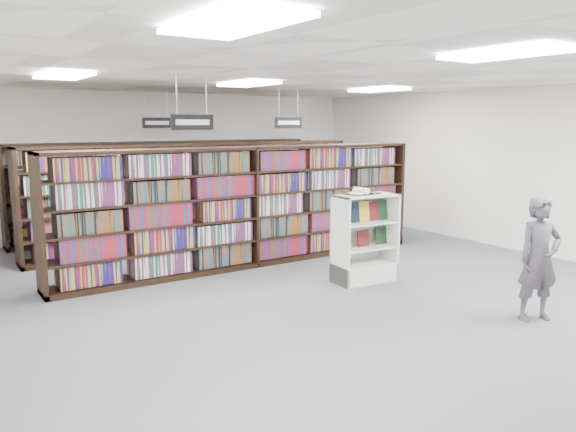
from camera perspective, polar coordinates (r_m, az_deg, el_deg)
floor at (r=8.51m, az=2.97°, el=-7.67°), size 12.00×12.00×0.00m
ceiling at (r=8.17m, az=3.16°, el=14.33°), size 10.00×12.00×0.10m
wall_back at (r=13.45m, az=-12.53°, el=5.34°), size 10.00×0.10×3.20m
wall_right at (r=11.87m, az=22.81°, el=4.32°), size 0.10×12.00×3.20m
bookshelf_row_near at (r=9.91m, az=-3.92°, el=0.98°), size 7.00×0.60×2.10m
bookshelf_row_mid at (r=11.67m, az=-8.84°, el=2.16°), size 7.00×0.60×2.10m
bookshelf_row_far at (r=13.22m, az=-11.97°, el=2.90°), size 7.00×0.60×2.10m
aisle_sign_left at (r=8.23m, az=-9.68°, el=9.51°), size 0.65×0.02×0.80m
aisle_sign_right at (r=11.45m, az=0.06°, el=9.56°), size 0.65×0.02×0.80m
aisle_sign_center at (r=12.31m, az=-13.15°, el=9.30°), size 0.65×0.02×0.80m
troffer_front_left at (r=4.04m, az=-5.75°, el=18.90°), size 0.60×1.20×0.04m
troffer_front_center at (r=6.05m, az=21.15°, el=15.12°), size 0.60×1.20×0.04m
troffer_back_left at (r=8.74m, az=-21.86°, el=13.10°), size 0.60×1.20×0.04m
troffer_back_center at (r=9.83m, az=-4.06°, el=13.24°), size 0.60×1.20×0.04m
troffer_back_right at (r=11.62m, az=9.20°, el=12.54°), size 0.60×1.20×0.04m
endcap_display at (r=9.04m, az=7.66°, el=-3.61°), size 1.04×0.58×1.40m
open_book at (r=8.86m, az=7.49°, el=2.41°), size 0.57×0.36×0.12m
shopper at (r=7.80m, az=24.14°, el=-4.01°), size 0.68×0.57×1.59m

